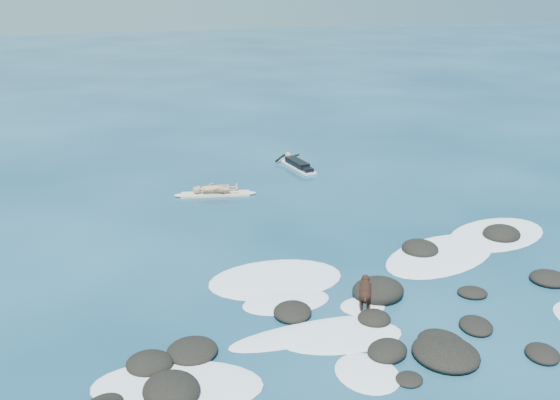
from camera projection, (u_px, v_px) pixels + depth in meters
name	position (u px, v px, depth m)	size (l,w,h in m)	color
ground	(361.00, 278.00, 16.28)	(160.00, 160.00, 0.00)	#0A2642
reef_rocks	(364.00, 321.00, 14.08)	(14.09, 6.93, 0.58)	black
breaking_foam	(368.00, 289.00, 15.68)	(14.32, 7.76, 0.12)	white
standing_surfer_rig	(215.00, 178.00, 22.21)	(2.94, 0.98, 1.68)	beige
paddling_surfer_rig	(297.00, 164.00, 25.62)	(1.17, 2.63, 0.45)	white
dog	(365.00, 290.00, 14.67)	(0.59, 1.05, 0.71)	black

